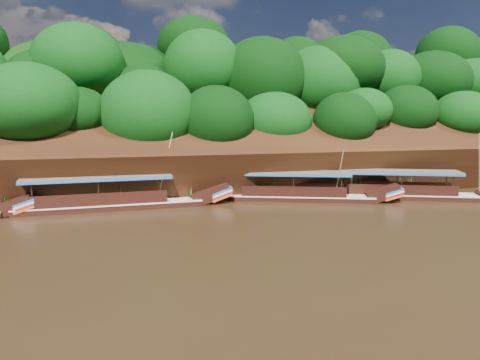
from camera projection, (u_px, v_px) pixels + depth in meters
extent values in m
plane|color=black|center=(320.00, 227.00, 27.82)|extent=(160.00, 160.00, 0.00)
cube|color=black|center=(246.00, 149.00, 42.60)|extent=(120.00, 16.12, 13.64)
cube|color=black|center=(221.00, 174.00, 52.63)|extent=(120.00, 24.00, 12.00)
ellipsoid|color=#09370A|center=(182.00, 151.00, 40.06)|extent=(18.00, 8.00, 6.40)
ellipsoid|color=#09370A|center=(227.00, 89.00, 48.48)|extent=(24.00, 11.00, 8.40)
ellipsoid|color=#09370A|center=(476.00, 146.00, 47.50)|extent=(18.00, 8.00, 6.00)
cube|color=black|center=(408.00, 199.00, 37.12)|extent=(11.49, 6.45, 0.82)
cube|color=silver|center=(408.00, 194.00, 37.07)|extent=(11.51, 6.50, 0.09)
cube|color=brown|center=(400.00, 171.00, 36.92)|extent=(9.29, 5.72, 0.11)
cube|color=#1B5EB2|center=(400.00, 173.00, 36.93)|extent=(9.29, 5.72, 0.16)
cylinder|color=tan|center=(479.00, 164.00, 35.59)|extent=(1.42, 1.08, 4.75)
cube|color=black|center=(302.00, 200.00, 36.41)|extent=(10.95, 5.82, 0.82)
cube|color=silver|center=(302.00, 195.00, 36.36)|extent=(10.97, 5.88, 0.09)
cube|color=black|center=(383.00, 194.00, 35.72)|extent=(2.97, 2.34, 1.54)
cube|color=#1B5EB2|center=(393.00, 190.00, 35.62)|extent=(1.82, 1.95, 0.56)
cube|color=red|center=(393.00, 194.00, 35.66)|extent=(1.82, 1.95, 0.56)
cube|color=brown|center=(294.00, 172.00, 36.17)|extent=(8.84, 5.25, 0.11)
cube|color=#1B5EB2|center=(294.00, 174.00, 36.19)|extent=(8.84, 5.25, 0.16)
cylinder|color=tan|center=(339.00, 173.00, 35.29)|extent=(0.19, 1.37, 3.56)
cube|color=black|center=(111.00, 209.00, 33.17)|extent=(12.89, 2.62, 0.87)
cube|color=silver|center=(111.00, 203.00, 33.11)|extent=(12.89, 2.69, 0.10)
cube|color=black|center=(210.00, 194.00, 35.23)|extent=(3.07, 1.72, 1.72)
cube|color=#1B5EB2|center=(220.00, 190.00, 35.43)|extent=(1.63, 1.73, 0.64)
cube|color=red|center=(220.00, 194.00, 35.48)|extent=(1.63, 1.73, 0.64)
cube|color=brown|center=(98.00, 177.00, 32.60)|extent=(10.12, 2.84, 0.12)
cube|color=#1B5EB2|center=(98.00, 178.00, 32.61)|extent=(10.12, 2.84, 0.17)
cylinder|color=tan|center=(165.00, 166.00, 33.73)|extent=(1.27, 0.40, 4.87)
cube|color=black|center=(15.00, 206.00, 30.95)|extent=(2.58, 1.56, 1.55)
cube|color=#1B5EB2|center=(25.00, 201.00, 31.08)|extent=(1.34, 1.61, 0.56)
cube|color=red|center=(26.00, 206.00, 31.13)|extent=(1.34, 1.61, 0.56)
cone|color=#286A1A|center=(3.00, 202.00, 32.12)|extent=(1.50, 1.50, 1.41)
cone|color=#286A1A|center=(110.00, 196.00, 33.43)|extent=(1.50, 1.50, 1.67)
cone|color=#286A1A|center=(197.00, 192.00, 35.41)|extent=(1.50, 1.50, 1.68)
cone|color=#286A1A|center=(276.00, 190.00, 36.60)|extent=(1.50, 1.50, 1.61)
cone|color=#286A1A|center=(353.00, 184.00, 38.60)|extent=(1.50, 1.50, 1.95)
cone|color=#286A1A|center=(405.00, 184.00, 39.46)|extent=(1.50, 1.50, 1.65)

